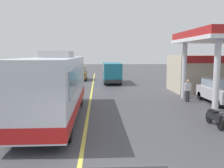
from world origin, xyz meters
TOP-DOWN VIEW (x-y plane):
  - ground at (0.00, 20.00)m, footprint 120.00×120.00m
  - lane_divider_stripe at (0.00, 15.00)m, footprint 0.16×50.00m
  - coach_bus_main at (-1.73, 7.87)m, footprint 2.60×11.04m
  - gas_station_roadside at (11.14, 14.98)m, footprint 9.10×11.95m
  - car_at_pump at (9.24, 11.27)m, footprint 1.70×4.20m
  - minibus_opposing_lane at (2.28, 24.08)m, footprint 2.04×6.13m
  - motorcycle_parked_forecourt at (6.27, 5.69)m, footprint 0.55×1.80m
  - pedestrian_near_pump at (7.19, 11.90)m, footprint 0.55×0.22m
  - car_trailing_behind_bus at (-1.78, 27.94)m, footprint 1.70×4.20m

SIDE VIEW (x-z plane):
  - ground at x=0.00m, z-range 0.00..0.00m
  - lane_divider_stripe at x=0.00m, z-range 0.00..0.01m
  - motorcycle_parked_forecourt at x=6.27m, z-range -0.02..0.90m
  - pedestrian_near_pump at x=7.19m, z-range 0.10..1.76m
  - car_at_pump at x=9.24m, z-range 0.10..1.92m
  - car_trailing_behind_bus at x=-1.78m, z-range 0.10..1.92m
  - minibus_opposing_lane at x=2.28m, z-range 0.25..2.69m
  - coach_bus_main at x=-1.73m, z-range -0.12..3.56m
  - gas_station_roadside at x=11.14m, z-range 0.08..5.18m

